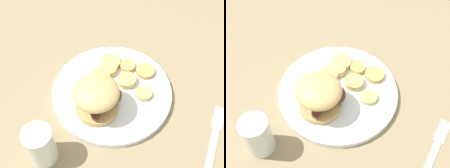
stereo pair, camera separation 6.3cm
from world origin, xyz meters
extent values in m
plane|color=#937F5B|center=(0.00, 0.00, 0.00)|extent=(4.00, 4.00, 0.00)
cylinder|color=white|center=(0.00, 0.00, 0.01)|extent=(0.29, 0.29, 0.02)
torus|color=white|center=(0.00, 0.00, 0.01)|extent=(0.29, 0.29, 0.01)
cylinder|color=tan|center=(0.06, 0.02, 0.02)|extent=(0.10, 0.10, 0.01)
ellipsoid|color=#4C281E|center=(0.07, 0.05, 0.04)|extent=(0.04, 0.04, 0.01)
ellipsoid|color=#563323|center=(0.01, 0.03, 0.04)|extent=(0.05, 0.06, 0.02)
ellipsoid|color=brown|center=(0.06, 0.04, 0.05)|extent=(0.04, 0.05, 0.02)
ellipsoid|color=brown|center=(0.05, 0.03, 0.05)|extent=(0.04, 0.04, 0.02)
ellipsoid|color=#DBB26B|center=(0.06, 0.02, 0.08)|extent=(0.10, 0.10, 0.05)
cylinder|color=tan|center=(-0.07, -0.04, 0.02)|extent=(0.04, 0.04, 0.01)
cylinder|color=#DBB766|center=(-0.04, -0.07, 0.02)|extent=(0.05, 0.05, 0.01)
cylinder|color=#DBB766|center=(-0.04, 0.00, 0.02)|extent=(0.05, 0.05, 0.01)
cylinder|color=#DBB766|center=(0.00, -0.05, 0.02)|extent=(0.04, 0.04, 0.02)
cylinder|color=#DBB766|center=(-0.06, 0.05, 0.02)|extent=(0.04, 0.04, 0.01)
cylinder|color=tan|center=(-0.10, 0.00, 0.02)|extent=(0.05, 0.05, 0.01)
cylinder|color=#DBB766|center=(-0.03, -0.05, 0.03)|extent=(0.04, 0.04, 0.02)
cube|color=silver|center=(-0.09, 0.25, 0.00)|extent=(0.11, 0.09, 0.00)
cube|color=silver|center=(-0.17, 0.19, 0.00)|extent=(0.06, 0.05, 0.00)
cylinder|color=silver|center=(0.21, 0.05, 0.05)|extent=(0.06, 0.06, 0.10)
camera|label=1|loc=(0.24, 0.36, 0.63)|focal=50.00mm
camera|label=2|loc=(0.19, 0.39, 0.63)|focal=50.00mm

